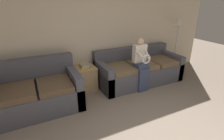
# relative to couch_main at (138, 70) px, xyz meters

# --- Properties ---
(wall_back) EXTENTS (6.99, 0.06, 2.55)m
(wall_back) POSITION_rel_couch_main_xyz_m (-0.97, 0.50, 0.95)
(wall_back) COLOR beige
(wall_back) RESTS_ON ground_plane
(couch_main) EXTENTS (2.24, 0.96, 0.87)m
(couch_main) POSITION_rel_couch_main_xyz_m (0.00, 0.00, 0.00)
(couch_main) COLOR #4C4C56
(couch_main) RESTS_ON ground_plane
(couch_side) EXTENTS (1.64, 1.00, 0.97)m
(couch_side) POSITION_rel_couch_main_xyz_m (-2.52, -0.15, 0.01)
(couch_side) COLOR #4C4C56
(couch_side) RESTS_ON ground_plane
(child_left_seated) EXTENTS (0.33, 0.37, 1.26)m
(child_left_seated) POSITION_rel_couch_main_xyz_m (-0.21, -0.40, 0.36)
(child_left_seated) COLOR #384260
(child_left_seated) RESTS_ON ground_plane
(side_shelf) EXTENTS (0.49, 0.51, 0.58)m
(side_shelf) POSITION_rel_couch_main_xyz_m (-1.41, 0.20, -0.03)
(side_shelf) COLOR tan
(side_shelf) RESTS_ON ground_plane
(book_stack) EXTENTS (0.21, 0.24, 0.07)m
(book_stack) POSITION_rel_couch_main_xyz_m (-1.41, 0.20, 0.29)
(book_stack) COLOR gold
(book_stack) RESTS_ON side_shelf
(floor_lamp) EXTENTS (0.27, 0.27, 1.58)m
(floor_lamp) POSITION_rel_couch_main_xyz_m (1.42, 0.17, 0.95)
(floor_lamp) COLOR #2D2B28
(floor_lamp) RESTS_ON ground_plane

